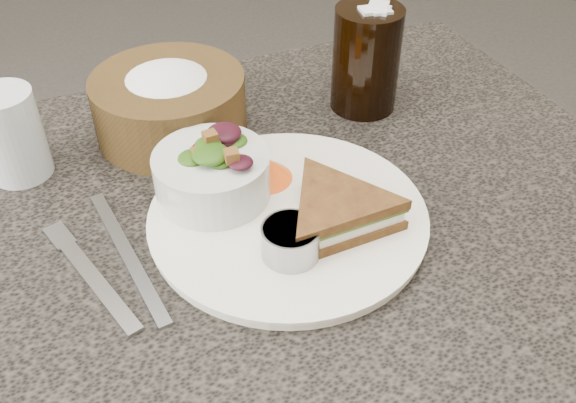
% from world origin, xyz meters
% --- Properties ---
extents(dinner_plate, '(0.30, 0.30, 0.01)m').
position_xyz_m(dinner_plate, '(0.05, -0.03, 0.76)').
color(dinner_plate, white).
rests_on(dinner_plate, dining_table).
extents(sandwich, '(0.16, 0.16, 0.04)m').
position_xyz_m(sandwich, '(0.09, -0.07, 0.78)').
color(sandwich, brown).
rests_on(sandwich, dinner_plate).
extents(salad_bowl, '(0.15, 0.15, 0.08)m').
position_xyz_m(salad_bowl, '(-0.01, 0.04, 0.80)').
color(salad_bowl, silver).
rests_on(salad_bowl, dinner_plate).
extents(dressing_ramekin, '(0.08, 0.08, 0.04)m').
position_xyz_m(dressing_ramekin, '(0.03, -0.09, 0.78)').
color(dressing_ramekin, gray).
rests_on(dressing_ramekin, dinner_plate).
extents(orange_wedge, '(0.10, 0.10, 0.03)m').
position_xyz_m(orange_wedge, '(0.05, 0.04, 0.78)').
color(orange_wedge, '#FF5C16').
rests_on(orange_wedge, dinner_plate).
extents(fork, '(0.06, 0.17, 0.00)m').
position_xyz_m(fork, '(-0.16, -0.03, 0.75)').
color(fork, '#A0A0A0').
rests_on(fork, dining_table).
extents(knife, '(0.04, 0.22, 0.00)m').
position_xyz_m(knife, '(-0.12, -0.01, 0.75)').
color(knife, gray).
rests_on(knife, dining_table).
extents(bread_basket, '(0.22, 0.22, 0.11)m').
position_xyz_m(bread_basket, '(-0.02, 0.20, 0.81)').
color(bread_basket, '#513B1C').
rests_on(bread_basket, dining_table).
extents(cola_glass, '(0.11, 0.11, 0.15)m').
position_xyz_m(cola_glass, '(0.25, 0.16, 0.83)').
color(cola_glass, black).
rests_on(cola_glass, dining_table).
extents(water_glass, '(0.09, 0.09, 0.11)m').
position_xyz_m(water_glass, '(-0.21, 0.18, 0.81)').
color(water_glass, silver).
rests_on(water_glass, dining_table).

